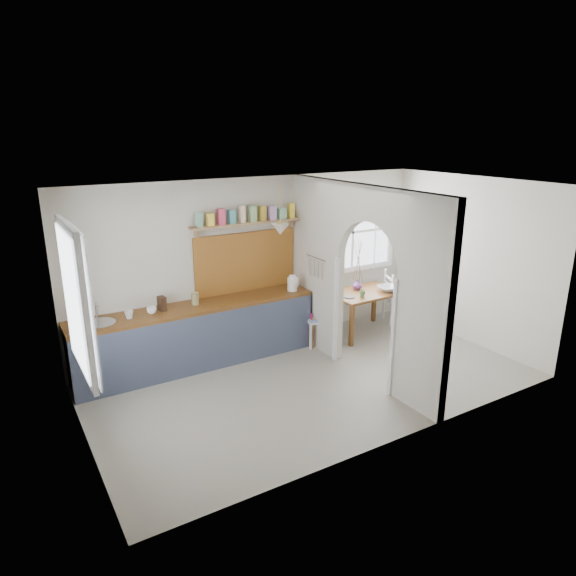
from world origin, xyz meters
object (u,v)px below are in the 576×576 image
dining_table (363,312)px  chair_left (319,317)px  vase (357,285)px  kettle (292,283)px  chair_right (398,297)px

dining_table → chair_left: chair_left is taller
dining_table → vase: (-0.02, 0.16, 0.44)m
kettle → vase: size_ratio=1.47×
dining_table → chair_left: bearing=179.3°
chair_right → kettle: bearing=110.1°
kettle → vase: (1.25, -0.02, -0.22)m
chair_left → vase: 0.96m
dining_table → kettle: size_ratio=4.76×
dining_table → kettle: (-1.28, 0.18, 0.66)m
chair_left → vase: bearing=118.5°
chair_left → dining_table: bearing=108.0°
chair_right → kettle: (-2.12, 0.09, 0.56)m
chair_left → chair_right: (1.74, 0.10, 0.01)m
dining_table → chair_left: (-0.90, -0.01, 0.09)m
dining_table → chair_left: 0.91m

